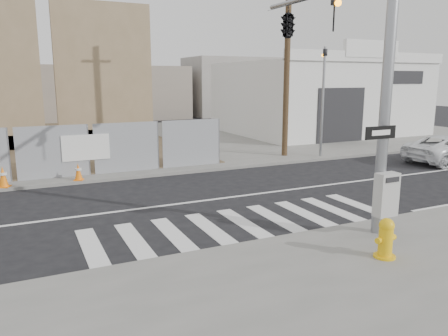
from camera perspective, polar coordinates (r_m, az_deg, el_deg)
name	(u,v)px	position (r m, az deg, el deg)	size (l,w,h in m)	color
ground	(207,200)	(14.09, -2.19, -4.24)	(100.00, 100.00, 0.00)	black
sidewalk_far	(117,142)	(27.26, -13.84, 3.29)	(50.00, 20.00, 0.12)	slate
signal_pole	(316,45)	(13.05, 11.89, 15.49)	(0.96, 5.87, 7.00)	gray
far_signal_pole	(323,86)	(21.64, 12.85, 10.36)	(0.16, 0.20, 5.60)	gray
concrete_wall_right	(105,87)	(26.99, -15.28, 10.21)	(5.50, 1.30, 8.00)	#7B684A
auto_shop	(317,97)	(31.95, 12.05, 9.00)	(12.00, 10.20, 5.95)	silver
utility_pole_right	(287,49)	(21.54, 8.28, 15.11)	(1.60, 0.28, 10.00)	#4E3B24
fire_hydrant	(386,238)	(9.90, 20.37, -8.59)	(0.57, 0.57, 0.86)	#EBB30D
traffic_cone_c	(3,177)	(17.04, -26.90, -1.05)	(0.49, 0.49, 0.74)	orange
traffic_cone_d	(78,172)	(17.14, -18.49, -0.48)	(0.42, 0.42, 0.64)	orange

